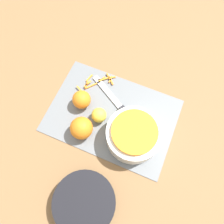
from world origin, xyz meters
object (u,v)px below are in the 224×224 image
Objects in this scene: knife at (123,109)px; orange_right at (81,100)px; lemon at (99,115)px; bowl_speckled at (133,135)px; bowl_dark at (85,202)px; orange_left at (81,128)px.

knife is 0.16m from orange_right.
bowl_speckled is at bearing 169.63° from lemon.
bowl_dark is at bearing 76.04° from bowl_speckled.
bowl_speckled is 2.73× the size of orange_right.
lemon is at bearing -74.73° from bowl_dark.
bowl_speckled is 0.12m from knife.
lemon is at bearing 72.98° from knife.
orange_left reaches higher than bowl_dark.
bowl_dark reaches higher than knife.
lemon is at bearing -115.42° from orange_left.
bowl_speckled reaches higher than knife.
orange_left is (0.18, 0.05, -0.01)m from bowl_speckled.
bowl_dark is 2.85× the size of orange_right.
knife is 0.10m from lemon.
orange_left is at bearing 82.94° from knife.
orange_right is (0.05, -0.10, -0.01)m from orange_left.
orange_right reaches higher than lemon.
orange_left is (0.10, 0.13, 0.03)m from knife.
bowl_dark is 0.24m from orange_left.
orange_left is at bearing 14.55° from bowl_speckled.
bowl_dark is 2.45× the size of orange_left.
knife is at bearing -137.08° from lemon.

